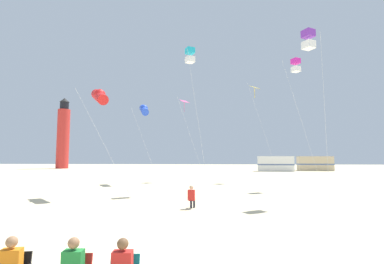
{
  "coord_description": "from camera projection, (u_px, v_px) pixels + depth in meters",
  "views": [
    {
      "loc": [
        2.86,
        -7.66,
        2.55
      ],
      "look_at": [
        1.49,
        10.1,
        4.15
      ],
      "focal_mm": 26.62,
      "sensor_mm": 36.0,
      "label": 1
    }
  ],
  "objects": [
    {
      "name": "kite_box_cyan",
      "position": [
        190.0,
        56.0,
        21.8
      ],
      "size": [
        1.8,
        1.8,
        10.95
      ],
      "color": "silver",
      "rests_on": "ground"
    },
    {
      "name": "lighthouse_distant",
      "position": [
        63.0,
        135.0,
        67.42
      ],
      "size": [
        2.8,
        2.8,
        16.8
      ],
      "color": "red",
      "rests_on": "ground"
    },
    {
      "name": "kite_box_magenta",
      "position": [
        296.0,
        66.0,
        24.21
      ],
      "size": [
        2.8,
        1.86,
        10.96
      ],
      "color": "silver",
      "rests_on": "ground"
    },
    {
      "name": "rv_van_tan",
      "position": [
        315.0,
        164.0,
        55.28
      ],
      "size": [
        6.58,
        2.77,
        2.8
      ],
      "rotation": [
        0.0,
        0.0,
        -0.07
      ],
      "color": "#C6B28C",
      "rests_on": "ground"
    },
    {
      "name": "kite_diamond_rainbow",
      "position": [
        185.0,
        104.0,
        31.69
      ],
      "size": [
        3.0,
        3.0,
        9.04
      ],
      "color": "silver",
      "rests_on": "ground"
    },
    {
      "name": "kite_flyer_standing",
      "position": [
        192.0,
        196.0,
        14.29
      ],
      "size": [
        0.37,
        0.53,
        1.16
      ],
      "rotation": [
        0.0,
        0.0,
        3.03
      ],
      "color": "red",
      "rests_on": "ground"
    },
    {
      "name": "kite_diamond_gold",
      "position": [
        255.0,
        91.0,
        31.05
      ],
      "size": [
        3.39,
        2.92,
        10.45
      ],
      "color": "silver",
      "rests_on": "ground"
    },
    {
      "name": "ground",
      "position": [
        107.0,
        253.0,
        7.6
      ],
      "size": [
        200.0,
        200.0,
        0.0
      ],
      "primitive_type": "plane",
      "color": "beige"
    },
    {
      "name": "kite_box_violet",
      "position": [
        308.0,
        40.0,
        16.94
      ],
      "size": [
        1.39,
        1.39,
        10.14
      ],
      "color": "silver",
      "rests_on": "ground"
    },
    {
      "name": "rv_van_white",
      "position": [
        275.0,
        164.0,
        53.03
      ],
      "size": [
        6.61,
        2.87,
        2.8
      ],
      "rotation": [
        0.0,
        0.0,
        -0.08
      ],
      "color": "white",
      "rests_on": "ground"
    },
    {
      "name": "kite_tube_blue",
      "position": [
        144.0,
        110.0,
        28.7
      ],
      "size": [
        2.61,
        3.09,
        8.08
      ],
      "color": "silver",
      "rests_on": "ground"
    },
    {
      "name": "kite_tube_scarlet",
      "position": [
        100.0,
        96.0,
        19.19
      ],
      "size": [
        3.45,
        3.69,
        7.38
      ],
      "color": "silver",
      "rests_on": "ground"
    }
  ]
}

